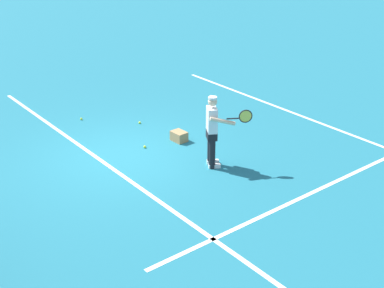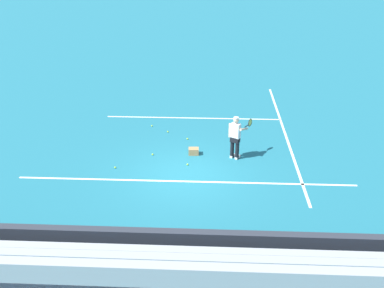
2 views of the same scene
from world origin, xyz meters
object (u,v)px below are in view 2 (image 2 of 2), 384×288
at_px(tennis_player, 236,137).
at_px(tennis_ball_midcourt, 188,164).
at_px(tennis_ball_far_right, 153,154).
at_px(tennis_ball_by_box, 187,139).
at_px(tennis_ball_near_player, 152,126).
at_px(tennis_ball_far_left, 168,132).
at_px(tennis_ball_on_baseline, 115,167).
at_px(ball_box_cardboard, 194,151).

distance_m(tennis_player, tennis_ball_midcourt, 2.12).
xyz_separation_m(tennis_ball_far_right, tennis_ball_by_box, (1.29, 1.55, 0.00)).
bearing_deg(tennis_ball_near_player, tennis_ball_midcourt, -63.41).
xyz_separation_m(tennis_ball_far_left, tennis_ball_by_box, (0.91, -0.71, 0.00)).
relative_size(tennis_ball_by_box, tennis_ball_near_player, 1.00).
distance_m(tennis_player, tennis_ball_far_right, 3.36).
distance_m(tennis_ball_near_player, tennis_ball_on_baseline, 4.12).
bearing_deg(ball_box_cardboard, tennis_ball_by_box, 103.21).
bearing_deg(tennis_player, tennis_ball_by_box, 140.08).
bearing_deg(tennis_ball_midcourt, tennis_ball_near_player, 116.59).
xyz_separation_m(tennis_player, ball_box_cardboard, (-1.62, 0.25, -0.76)).
bearing_deg(tennis_ball_by_box, tennis_ball_midcourt, -86.56).
bearing_deg(tennis_ball_far_right, ball_box_cardboard, 5.71).
xyz_separation_m(tennis_ball_far_left, tennis_ball_midcourt, (1.05, -3.04, 0.00)).
xyz_separation_m(tennis_ball_midcourt, tennis_ball_on_baseline, (-2.70, -0.37, 0.00)).
relative_size(ball_box_cardboard, tennis_ball_by_box, 6.06).
xyz_separation_m(tennis_ball_midcourt, tennis_ball_far_right, (-1.43, 0.78, 0.00)).
relative_size(tennis_player, tennis_ball_on_baseline, 25.98).
bearing_deg(ball_box_cardboard, tennis_ball_on_baseline, -155.52).
relative_size(tennis_ball_midcourt, tennis_ball_on_baseline, 1.00).
xyz_separation_m(tennis_ball_far_left, tennis_ball_far_right, (-0.39, -2.26, 0.00)).
relative_size(tennis_player, tennis_ball_far_right, 25.98).
bearing_deg(tennis_ball_far_right, tennis_ball_far_left, 80.30).
relative_size(tennis_ball_midcourt, tennis_ball_by_box, 1.00).
bearing_deg(tennis_ball_midcourt, tennis_ball_by_box, 93.44).
bearing_deg(tennis_ball_midcourt, tennis_ball_on_baseline, -172.21).
height_order(tennis_ball_by_box, tennis_ball_on_baseline, same).
relative_size(tennis_ball_far_left, tennis_ball_midcourt, 1.00).
height_order(tennis_player, tennis_ball_far_left, tennis_player).
distance_m(tennis_ball_midcourt, tennis_ball_near_player, 4.09).
distance_m(tennis_ball_far_left, tennis_ball_near_player, 1.00).
height_order(tennis_ball_far_left, tennis_ball_midcourt, same).
bearing_deg(tennis_ball_by_box, tennis_player, -39.92).
xyz_separation_m(tennis_player, tennis_ball_far_left, (-2.86, 2.34, -0.86)).
bearing_deg(tennis_player, tennis_ball_on_baseline, -166.68).
relative_size(tennis_player, tennis_ball_far_left, 25.98).
height_order(ball_box_cardboard, tennis_ball_far_left, ball_box_cardboard).
bearing_deg(tennis_ball_far_left, ball_box_cardboard, -59.53).
bearing_deg(tennis_ball_by_box, tennis_ball_far_left, 141.99).
xyz_separation_m(tennis_ball_far_right, tennis_ball_on_baseline, (-1.26, -1.15, 0.00)).
height_order(tennis_player, tennis_ball_far_right, tennis_player).
bearing_deg(tennis_ball_by_box, tennis_ball_far_right, -129.89).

